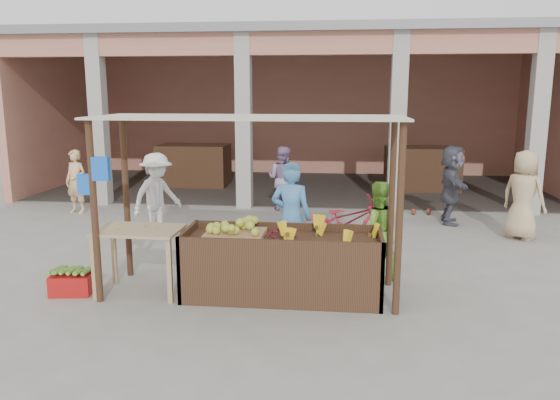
# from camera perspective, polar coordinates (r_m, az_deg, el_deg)

# --- Properties ---
(ground) EXTENTS (60.00, 60.00, 0.00)m
(ground) POSITION_cam_1_polar(r_m,az_deg,el_deg) (7.50, -3.61, -9.81)
(ground) COLOR gray
(ground) RESTS_ON ground
(market_building) EXTENTS (14.40, 6.40, 4.20)m
(market_building) POSITION_cam_1_polar(r_m,az_deg,el_deg) (15.86, 2.10, 11.23)
(market_building) COLOR tan
(market_building) RESTS_ON ground
(fruit_stall) EXTENTS (2.60, 0.95, 0.80)m
(fruit_stall) POSITION_cam_1_polar(r_m,az_deg,el_deg) (7.30, 0.25, -7.05)
(fruit_stall) COLOR #482F1C
(fruit_stall) RESTS_ON ground
(stall_awning) EXTENTS (4.09, 1.35, 2.39)m
(stall_awning) POSITION_cam_1_polar(r_m,az_deg,el_deg) (7.10, -3.84, 5.45)
(stall_awning) COLOR #482F1C
(stall_awning) RESTS_ON ground
(banana_heap) EXTENTS (1.21, 0.66, 0.22)m
(banana_heap) POSITION_cam_1_polar(r_m,az_deg,el_deg) (7.12, 4.93, -3.27)
(banana_heap) COLOR yellow
(banana_heap) RESTS_ON fruit_stall
(melon_tray) EXTENTS (0.78, 0.68, 0.21)m
(melon_tray) POSITION_cam_1_polar(r_m,az_deg,el_deg) (7.26, -4.75, -3.12)
(melon_tray) COLOR #A67B55
(melon_tray) RESTS_ON fruit_stall
(berry_heap) EXTENTS (0.45, 0.37, 0.14)m
(berry_heap) POSITION_cam_1_polar(r_m,az_deg,el_deg) (7.20, 0.12, -3.40)
(berry_heap) COLOR maroon
(berry_heap) RESTS_ON fruit_stall
(side_table) EXTENTS (1.13, 0.77, 0.90)m
(side_table) POSITION_cam_1_polar(r_m,az_deg,el_deg) (7.55, -14.49, -3.96)
(side_table) COLOR tan
(side_table) RESTS_ON ground
(papaya_pile) EXTENTS (0.68, 0.39, 0.20)m
(papaya_pile) POSITION_cam_1_polar(r_m,az_deg,el_deg) (7.50, -14.57, -2.19)
(papaya_pile) COLOR #4F8D2E
(papaya_pile) RESTS_ON side_table
(red_crate) EXTENTS (0.59, 0.46, 0.28)m
(red_crate) POSITION_cam_1_polar(r_m,az_deg,el_deg) (7.98, -20.87, -8.17)
(red_crate) COLOR #B21412
(red_crate) RESTS_ON ground
(plantain_bundle) EXTENTS (0.43, 0.30, 0.09)m
(plantain_bundle) POSITION_cam_1_polar(r_m,az_deg,el_deg) (7.92, -20.96, -6.92)
(plantain_bundle) COLOR olive
(plantain_bundle) RESTS_ON red_crate
(produce_sacks) EXTENTS (0.77, 0.48, 0.58)m
(produce_sacks) POSITION_cam_1_polar(r_m,az_deg,el_deg) (12.50, 14.57, -0.21)
(produce_sacks) COLOR maroon
(produce_sacks) RESTS_ON ground
(vendor_blue) EXTENTS (0.75, 0.61, 1.80)m
(vendor_blue) POSITION_cam_1_polar(r_m,az_deg,el_deg) (8.16, 1.17, -1.46)
(vendor_blue) COLOR #549CE5
(vendor_blue) RESTS_ON ground
(vendor_green) EXTENTS (0.80, 0.57, 1.52)m
(vendor_green) POSITION_cam_1_polar(r_m,az_deg,el_deg) (7.98, 10.10, -2.93)
(vendor_green) COLOR #7CC23B
(vendor_green) RESTS_ON ground
(motorcycle) EXTENTS (1.05, 1.85, 0.91)m
(motorcycle) POSITION_cam_1_polar(r_m,az_deg,el_deg) (9.78, 7.03, -2.06)
(motorcycle) COLOR #A61B2E
(motorcycle) RESTS_ON ground
(shopper_a) EXTENTS (1.09, 1.22, 1.72)m
(shopper_a) POSITION_cam_1_polar(r_m,az_deg,el_deg) (10.34, -12.75, 0.76)
(shopper_a) COLOR white
(shopper_a) RESTS_ON ground
(shopper_c) EXTENTS (1.03, 1.03, 1.84)m
(shopper_c) POSITION_cam_1_polar(r_m,az_deg,el_deg) (10.97, 24.14, 0.93)
(shopper_c) COLOR tan
(shopper_c) RESTS_ON ground
(shopper_d) EXTENTS (0.79, 1.64, 1.72)m
(shopper_d) POSITION_cam_1_polar(r_m,az_deg,el_deg) (11.77, 17.51, 1.74)
(shopper_d) COLOR #4A4955
(shopper_d) RESTS_ON ground
(shopper_e) EXTENTS (0.65, 0.55, 1.49)m
(shopper_e) POSITION_cam_1_polar(r_m,az_deg,el_deg) (13.08, -20.56, 1.94)
(shopper_e) COLOR #EBB47B
(shopper_e) RESTS_ON ground
(shopper_f) EXTENTS (0.90, 0.69, 1.62)m
(shopper_f) POSITION_cam_1_polar(r_m,az_deg,el_deg) (12.54, 0.26, 2.58)
(shopper_f) COLOR #9C7DA8
(shopper_f) RESTS_ON ground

